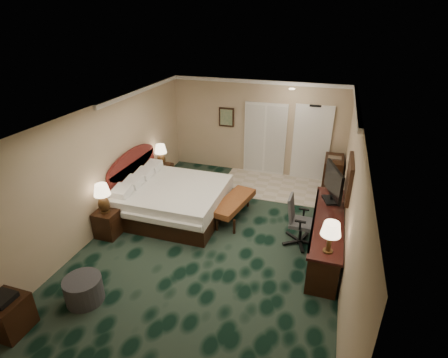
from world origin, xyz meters
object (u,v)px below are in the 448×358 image
(lamp_near, at_px, (103,198))
(tv, at_px, (333,185))
(nightstand_far, at_px, (164,174))
(side_table, at_px, (8,315))
(lamp_far, at_px, (161,155))
(minibar, at_px, (332,174))
(bed_bench, at_px, (233,209))
(bed, at_px, (174,201))
(nightstand_near, at_px, (109,223))
(ottoman, at_px, (84,290))
(desk, at_px, (326,235))
(desk_chair, at_px, (302,221))

(lamp_near, distance_m, tv, 4.73)
(nightstand_far, relative_size, side_table, 0.92)
(lamp_far, height_order, minibar, lamp_far)
(bed_bench, bearing_deg, bed, -158.29)
(nightstand_near, relative_size, lamp_near, 0.91)
(bed, height_order, ottoman, bed)
(nightstand_near, relative_size, lamp_far, 0.94)
(ottoman, relative_size, desk, 0.23)
(lamp_far, relative_size, side_table, 1.07)
(nightstand_far, bearing_deg, bed, -55.31)
(lamp_far, relative_size, desk_chair, 0.58)
(nightstand_near, height_order, minibar, minibar)
(bed, distance_m, desk_chair, 2.98)
(ottoman, distance_m, tv, 5.05)
(nightstand_far, height_order, minibar, minibar)
(tv, xyz_separation_m, desk_chair, (-0.51, -0.58, -0.63))
(desk_chair, bearing_deg, bed_bench, 163.72)
(bed_bench, relative_size, minibar, 1.57)
(side_table, relative_size, tv, 0.58)
(lamp_far, distance_m, minibar, 4.62)
(desk, bearing_deg, lamp_near, -169.76)
(tv, bearing_deg, nightstand_far, 147.20)
(bed_bench, relative_size, desk, 0.53)
(bed_bench, xyz_separation_m, minibar, (2.11, 2.18, 0.21))
(nightstand_far, relative_size, desk, 0.20)
(desk_chair, bearing_deg, nightstand_near, -164.64)
(desk, bearing_deg, desk_chair, 163.86)
(nightstand_far, distance_m, bed_bench, 2.65)
(bed, height_order, nightstand_near, bed)
(desk, height_order, tv, tv)
(ottoman, distance_m, side_table, 1.08)
(bed, relative_size, desk, 0.85)
(desk, height_order, desk_chair, desk_chair)
(bed, height_order, tv, tv)
(nightstand_near, distance_m, tv, 4.78)
(nightstand_near, distance_m, bed_bench, 2.76)
(bed_bench, bearing_deg, lamp_near, -136.94)
(lamp_near, relative_size, minibar, 0.70)
(nightstand_far, xyz_separation_m, side_table, (0.06, -5.26, 0.02))
(nightstand_near, relative_size, side_table, 1.01)
(nightstand_near, relative_size, desk_chair, 0.55)
(side_table, bearing_deg, bed, 76.18)
(lamp_near, bearing_deg, ottoman, -67.22)
(nightstand_near, distance_m, desk_chair, 4.05)
(nightstand_near, xyz_separation_m, lamp_far, (-0.03, 2.59, 0.55))
(bed, xyz_separation_m, desk, (3.46, -0.42, 0.03))
(nightstand_near, height_order, nightstand_far, nightstand_near)
(nightstand_far, bearing_deg, nightstand_near, -89.57)
(side_table, bearing_deg, lamp_near, 91.26)
(ottoman, bearing_deg, tv, 41.27)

